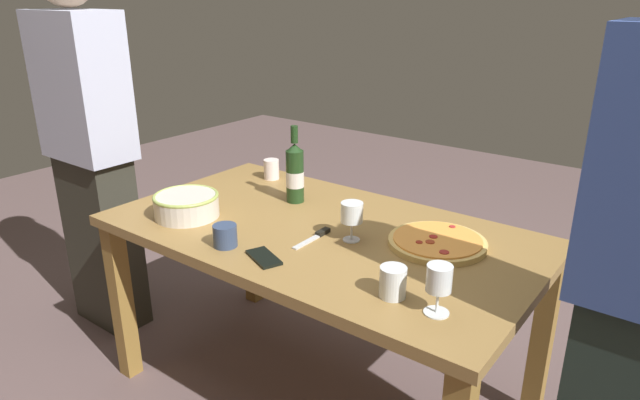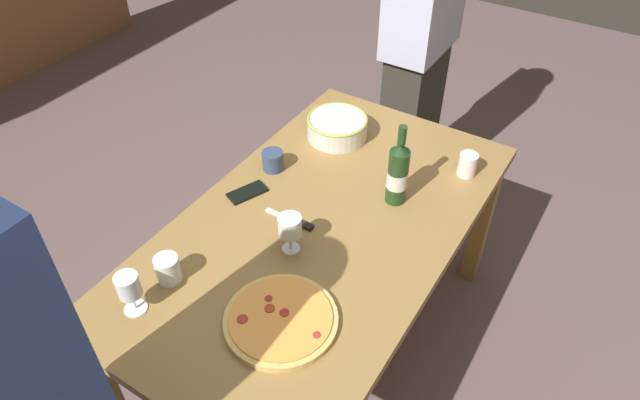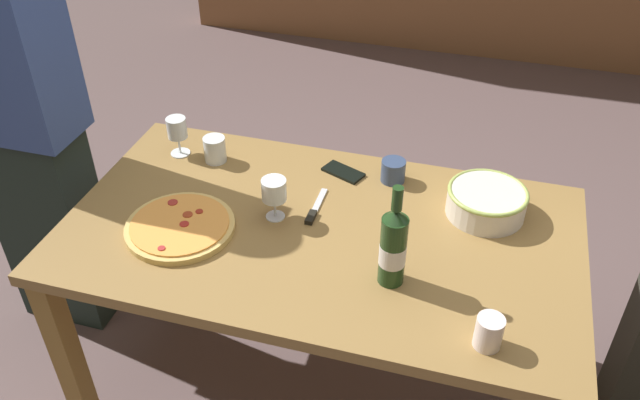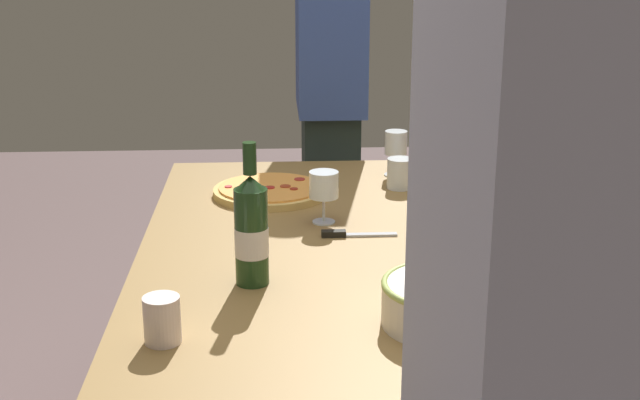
% 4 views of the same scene
% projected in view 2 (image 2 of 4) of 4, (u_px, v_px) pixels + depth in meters
% --- Properties ---
extents(ground_plane, '(8.00, 8.00, 0.00)m').
position_uv_depth(ground_plane, '(320.00, 347.00, 2.49)').
color(ground_plane, '#665151').
extents(dining_table, '(1.60, 0.90, 0.75)m').
position_uv_depth(dining_table, '(320.00, 242.00, 2.05)').
color(dining_table, olive).
rests_on(dining_table, ground).
extents(pizza, '(0.34, 0.34, 0.03)m').
position_uv_depth(pizza, '(281.00, 320.00, 1.67)').
color(pizza, '#DFB864').
rests_on(pizza, dining_table).
extents(serving_bowl, '(0.25, 0.25, 0.09)m').
position_uv_depth(serving_bowl, '(337.00, 127.00, 2.35)').
color(serving_bowl, silver).
rests_on(serving_bowl, dining_table).
extents(wine_bottle, '(0.08, 0.08, 0.32)m').
position_uv_depth(wine_bottle, '(398.00, 173.00, 2.00)').
color(wine_bottle, '#1D3A19').
rests_on(wine_bottle, dining_table).
extents(wine_glass_near_pizza, '(0.07, 0.07, 0.15)m').
position_uv_depth(wine_glass_near_pizza, '(128.00, 287.00, 1.65)').
color(wine_glass_near_pizza, white).
rests_on(wine_glass_near_pizza, dining_table).
extents(wine_glass_by_bottle, '(0.08, 0.08, 0.14)m').
position_uv_depth(wine_glass_by_bottle, '(290.00, 228.00, 1.84)').
color(wine_glass_by_bottle, white).
rests_on(wine_glass_by_bottle, dining_table).
extents(cup_amber, '(0.08, 0.08, 0.09)m').
position_uv_depth(cup_amber, '(168.00, 269.00, 1.77)').
color(cup_amber, white).
rests_on(cup_amber, dining_table).
extents(cup_ceramic, '(0.08, 0.08, 0.08)m').
position_uv_depth(cup_ceramic, '(273.00, 161.00, 2.20)').
color(cup_ceramic, '#344566').
rests_on(cup_ceramic, dining_table).
extents(cup_spare, '(0.07, 0.07, 0.09)m').
position_uv_depth(cup_spare, '(468.00, 165.00, 2.17)').
color(cup_spare, white).
rests_on(cup_spare, dining_table).
extents(cell_phone, '(0.16, 0.12, 0.01)m').
position_uv_depth(cell_phone, '(247.00, 192.00, 2.11)').
color(cell_phone, black).
rests_on(cell_phone, dining_table).
extents(pizza_knife, '(0.02, 0.20, 0.02)m').
position_uv_depth(pizza_knife, '(296.00, 221.00, 1.99)').
color(pizza_knife, silver).
rests_on(pizza_knife, dining_table).
extents(person_guest_left, '(0.43, 0.24, 1.74)m').
position_uv_depth(person_guest_left, '(420.00, 43.00, 2.72)').
color(person_guest_left, '#313026').
rests_on(person_guest_left, ground).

